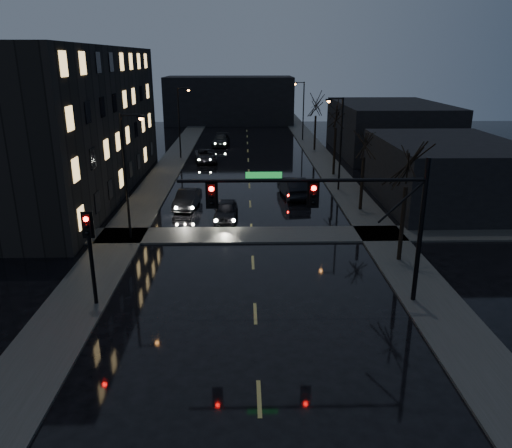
{
  "coord_description": "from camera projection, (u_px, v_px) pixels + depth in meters",
  "views": [
    {
      "loc": [
        -0.45,
        -12.34,
        11.14
      ],
      "look_at": [
        0.12,
        11.37,
        3.2
      ],
      "focal_mm": 35.0,
      "sensor_mm": 36.0,
      "label": 1
    }
  ],
  "objects": [
    {
      "name": "lead_car",
      "position": [
        293.0,
        187.0,
        41.76
      ],
      "size": [
        2.48,
        5.34,
        1.69
      ],
      "primitive_type": "imported",
      "rotation": [
        0.0,
        0.0,
        3.28
      ],
      "color": "black",
      "rests_on": "ground"
    },
    {
      "name": "streetlight_r_far",
      "position": [
        302.0,
        106.0,
        68.89
      ],
      "size": [
        1.53,
        0.28,
        8.0
      ],
      "color": "black",
      "rests_on": "ground"
    },
    {
      "name": "ground",
      "position": [
        261.0,
        441.0,
        15.25
      ],
      "size": [
        160.0,
        160.0,
        0.0
      ],
      "primitive_type": "plane",
      "color": "black",
      "rests_on": "ground"
    },
    {
      "name": "commercial_right_near",
      "position": [
        446.0,
        172.0,
        39.45
      ],
      "size": [
        10.0,
        14.0,
        5.0
      ],
      "primitive_type": "cube",
      "color": "black",
      "rests_on": "ground"
    },
    {
      "name": "oncoming_car_b",
      "position": [
        187.0,
        199.0,
        38.68
      ],
      "size": [
        1.98,
        4.41,
        1.41
      ],
      "primitive_type": "imported",
      "rotation": [
        0.0,
        0.0,
        -0.12
      ],
      "color": "black",
      "rests_on": "ground"
    },
    {
      "name": "signal_pole_left",
      "position": [
        90.0,
        246.0,
        22.65
      ],
      "size": [
        0.35,
        0.41,
        4.53
      ],
      "color": "black",
      "rests_on": "ground"
    },
    {
      "name": "sidewalk_cross",
      "position": [
        252.0,
        235.0,
        32.77
      ],
      "size": [
        40.0,
        3.0,
        0.12
      ],
      "primitive_type": "cube",
      "color": "#2D2D2B",
      "rests_on": "ground"
    },
    {
      "name": "commercial_right_far",
      "position": [
        388.0,
        128.0,
        60.18
      ],
      "size": [
        12.0,
        18.0,
        6.0
      ],
      "primitive_type": "cube",
      "color": "black",
      "rests_on": "ground"
    },
    {
      "name": "signal_mast",
      "position": [
        340.0,
        205.0,
        22.32
      ],
      "size": [
        11.11,
        0.41,
        7.0
      ],
      "color": "black",
      "rests_on": "ground"
    },
    {
      "name": "tree_far",
      "position": [
        316.0,
        101.0,
        60.91
      ],
      "size": [
        3.43,
        3.43,
        7.88
      ],
      "color": "black",
      "rests_on": "ground"
    },
    {
      "name": "streetlight_l_near",
      "position": [
        128.0,
        166.0,
        30.62
      ],
      "size": [
        1.53,
        0.28,
        8.0
      ],
      "color": "black",
      "rests_on": "ground"
    },
    {
      "name": "tree_mid_b",
      "position": [
        337.0,
        108.0,
        47.47
      ],
      "size": [
        3.74,
        3.74,
        8.59
      ],
      "color": "black",
      "rests_on": "ground"
    },
    {
      "name": "sidewalk_left",
      "position": [
        161.0,
        178.0,
        48.22
      ],
      "size": [
        3.0,
        140.0,
        0.12
      ],
      "primitive_type": "cube",
      "color": "#2D2D2B",
      "rests_on": "ground"
    },
    {
      "name": "tree_mid_a",
      "position": [
        365.0,
        134.0,
        36.34
      ],
      "size": [
        3.3,
        3.3,
        7.58
      ],
      "color": "black",
      "rests_on": "ground"
    },
    {
      "name": "oncoming_car_c",
      "position": [
        206.0,
        156.0,
        55.72
      ],
      "size": [
        2.96,
        5.3,
        1.4
      ],
      "primitive_type": "imported",
      "rotation": [
        0.0,
        0.0,
        0.13
      ],
      "color": "black",
      "rests_on": "ground"
    },
    {
      "name": "sidewalk_right",
      "position": [
        336.0,
        177.0,
        48.6
      ],
      "size": [
        3.0,
        140.0,
        0.12
      ],
      "primitive_type": "cube",
      "color": "#2D2D2B",
      "rests_on": "ground"
    },
    {
      "name": "streetlight_r_mid",
      "position": [
        339.0,
        136.0,
        42.34
      ],
      "size": [
        1.53,
        0.28,
        8.0
      ],
      "color": "black",
      "rests_on": "ground"
    },
    {
      "name": "streetlight_l_far",
      "position": [
        181.0,
        117.0,
        56.22
      ],
      "size": [
        1.53,
        0.28,
        8.0
      ],
      "color": "black",
      "rests_on": "ground"
    },
    {
      "name": "oncoming_car_d",
      "position": [
        221.0,
        140.0,
        65.9
      ],
      "size": [
        2.44,
        5.26,
        1.49
      ],
      "primitive_type": "imported",
      "rotation": [
        0.0,
        0.0,
        -0.07
      ],
      "color": "black",
      "rests_on": "ground"
    },
    {
      "name": "far_block",
      "position": [
        229.0,
        100.0,
        87.86
      ],
      "size": [
        22.0,
        10.0,
        8.0
      ],
      "primitive_type": "cube",
      "color": "black",
      "rests_on": "ground"
    },
    {
      "name": "oncoming_car_a",
      "position": [
        226.0,
        211.0,
        35.83
      ],
      "size": [
        1.77,
        4.07,
        1.37
      ],
      "primitive_type": "imported",
      "rotation": [
        0.0,
        0.0,
        -0.04
      ],
      "color": "black",
      "rests_on": "ground"
    },
    {
      "name": "apartment_block",
      "position": [
        51.0,
        123.0,
        41.41
      ],
      "size": [
        12.0,
        30.0,
        12.0
      ],
      "primitive_type": "cube",
      "color": "black",
      "rests_on": "ground"
    },
    {
      "name": "tree_near",
      "position": [
        409.0,
        154.0,
        26.73
      ],
      "size": [
        3.52,
        3.52,
        8.08
      ],
      "color": "black",
      "rests_on": "ground"
    }
  ]
}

